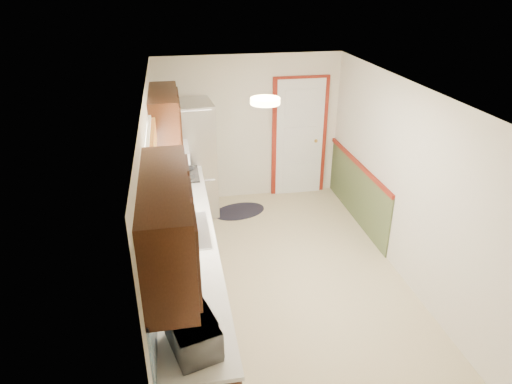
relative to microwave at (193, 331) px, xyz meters
name	(u,v)px	position (x,y,z in m)	size (l,w,h in m)	color
room_shell	(286,194)	(1.20, 1.95, 0.10)	(3.20, 5.20, 2.52)	#CABB8E
kitchen_run	(182,247)	(-0.04, 1.66, -0.29)	(0.63, 4.00, 2.20)	#32170B
back_wall_trim	(311,149)	(2.19, 4.16, -0.21)	(1.12, 2.30, 2.08)	maroon
ceiling_fixture	(265,101)	(0.90, 1.75, 1.26)	(0.30, 0.30, 0.06)	#FFD88C
microwave	(193,331)	(0.00, 0.00, 0.00)	(0.48, 0.27, 0.33)	white
refrigerator	(190,160)	(0.18, 4.00, -0.20)	(0.80, 0.78, 1.81)	#B7B7BC
rug	(239,211)	(0.92, 3.85, -1.10)	(0.85, 0.55, 0.01)	black
cooktop	(180,174)	(0.01, 3.35, -0.15)	(0.53, 0.63, 0.02)	black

